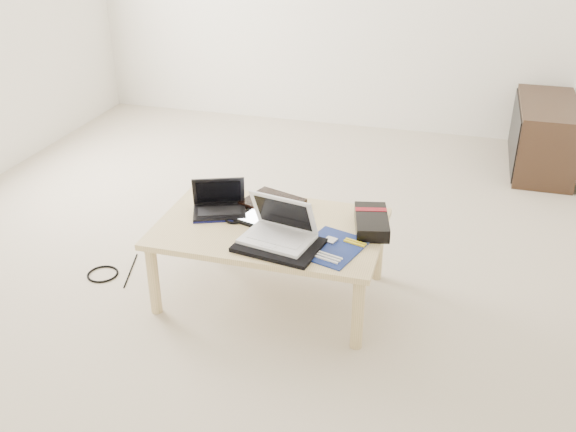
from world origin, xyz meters
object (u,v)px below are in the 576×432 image
(netbook, at_px, (219,205))
(gpu_box, at_px, (371,222))
(media_cabinet, at_px, (543,136))
(white_laptop, at_px, (279,230))
(coffee_table, at_px, (270,234))

(netbook, height_order, gpu_box, netbook)
(media_cabinet, relative_size, white_laptop, 2.54)
(media_cabinet, distance_m, white_laptop, 2.63)
(gpu_box, bearing_deg, netbook, -176.76)
(coffee_table, bearing_deg, media_cabinet, 56.11)
(netbook, distance_m, white_laptop, 0.43)
(white_laptop, xyz_separation_m, gpu_box, (0.39, 0.25, -0.03))
(coffee_table, distance_m, gpu_box, 0.50)
(coffee_table, distance_m, media_cabinet, 2.56)
(coffee_table, relative_size, netbook, 3.50)
(white_laptop, bearing_deg, netbook, 151.08)
(media_cabinet, distance_m, gpu_box, 2.23)
(media_cabinet, height_order, netbook, netbook)
(coffee_table, xyz_separation_m, media_cabinet, (1.42, 2.12, -0.10))
(coffee_table, xyz_separation_m, gpu_box, (0.48, 0.11, 0.08))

